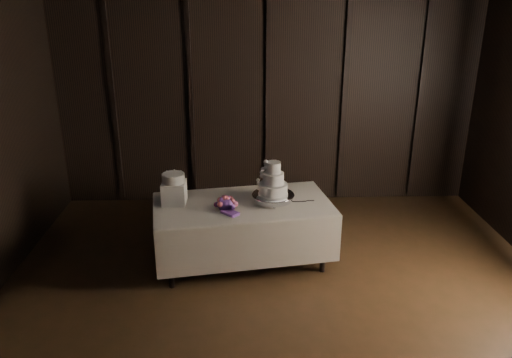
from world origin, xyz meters
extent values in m
cube|color=black|center=(0.00, 0.00, -0.02)|extent=(6.04, 7.04, 0.04)
cube|color=black|center=(0.00, 3.52, 1.50)|extent=(6.04, 0.04, 3.04)
cube|color=silver|center=(-0.38, 1.58, 0.76)|extent=(2.12, 1.33, 0.01)
cube|color=white|center=(-0.38, 1.58, 0.35)|extent=(1.95, 1.19, 0.71)
cylinder|color=silver|center=(-0.04, 1.61, 0.81)|extent=(0.57, 0.57, 0.09)
cylinder|color=white|center=(-0.04, 1.61, 0.91)|extent=(0.32, 0.32, 0.13)
cylinder|color=white|center=(-0.04, 1.61, 1.04)|extent=(0.24, 0.24, 0.13)
cylinder|color=white|center=(-0.04, 1.61, 1.17)|extent=(0.16, 0.16, 0.13)
cube|color=white|center=(-1.15, 1.61, 0.89)|extent=(0.27, 0.27, 0.25)
cylinder|color=white|center=(-1.15, 1.61, 1.06)|extent=(0.25, 0.25, 0.10)
cube|color=silver|center=(0.20, 1.58, 0.77)|extent=(0.37, 0.04, 0.01)
camera|label=1|loc=(-0.40, -3.59, 3.01)|focal=35.00mm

